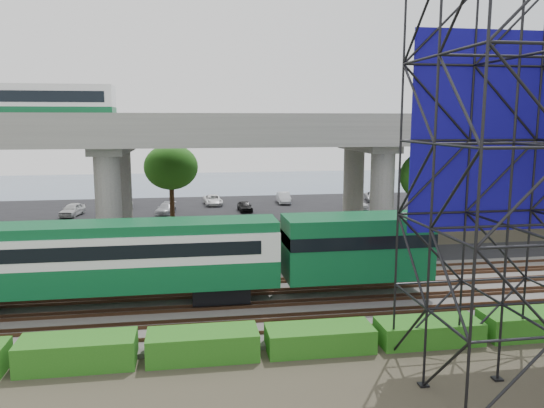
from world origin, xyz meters
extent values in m
plane|color=#474233|center=(0.00, 0.00, 0.00)|extent=(140.00, 140.00, 0.00)
cube|color=slate|center=(0.00, 2.00, 0.10)|extent=(90.00, 12.00, 0.20)
cube|color=black|center=(0.00, 10.50, 0.04)|extent=(90.00, 5.00, 0.08)
cube|color=black|center=(0.00, 34.00, 0.04)|extent=(90.00, 18.00, 0.08)
cube|color=#485A77|center=(0.00, 56.00, 0.01)|extent=(140.00, 40.00, 0.03)
cube|color=#472D1E|center=(0.00, -2.72, 0.28)|extent=(90.00, 0.08, 0.16)
cube|color=#472D1E|center=(0.00, -1.28, 0.28)|extent=(90.00, 0.08, 0.16)
cube|color=#472D1E|center=(0.00, -0.72, 0.28)|extent=(90.00, 0.08, 0.16)
cube|color=#472D1E|center=(0.00, 0.72, 0.28)|extent=(90.00, 0.08, 0.16)
cube|color=#472D1E|center=(0.00, 1.28, 0.28)|extent=(90.00, 0.08, 0.16)
cube|color=#472D1E|center=(0.00, 2.72, 0.28)|extent=(90.00, 0.08, 0.16)
cube|color=#472D1E|center=(0.00, 3.28, 0.28)|extent=(90.00, 0.08, 0.16)
cube|color=#472D1E|center=(0.00, 4.72, 0.28)|extent=(90.00, 0.08, 0.16)
cube|color=#472D1E|center=(0.00, 5.28, 0.28)|extent=(90.00, 0.08, 0.16)
cube|color=#472D1E|center=(0.00, 6.72, 0.28)|extent=(90.00, 0.08, 0.16)
cube|color=black|center=(-2.87, 2.00, 0.81)|extent=(3.00, 2.20, 0.90)
cube|color=#0B5029|center=(-9.37, 2.00, 1.96)|extent=(19.00, 3.00, 1.40)
cube|color=silver|center=(-9.37, 2.00, 3.41)|extent=(19.00, 3.00, 1.50)
cube|color=#0B5029|center=(-9.37, 2.00, 4.41)|extent=(19.00, 2.60, 0.50)
cube|color=black|center=(-8.37, 2.00, 3.46)|extent=(15.00, 3.06, 0.70)
cube|color=#0B5029|center=(4.63, 2.00, 2.96)|extent=(8.00, 3.00, 3.40)
cube|color=#9E9B93|center=(0.00, 16.00, 8.60)|extent=(80.00, 12.00, 1.20)
cube|color=#9E9B93|center=(0.00, 10.25, 9.75)|extent=(80.00, 0.50, 1.10)
cube|color=#9E9B93|center=(0.00, 21.75, 9.75)|extent=(80.00, 0.50, 1.10)
cylinder|color=#9E9B93|center=(-10.00, 12.50, 4.00)|extent=(1.80, 1.80, 8.00)
cylinder|color=#9E9B93|center=(-10.00, 19.50, 4.00)|extent=(1.80, 1.80, 8.00)
cube|color=#9E9B93|center=(-10.00, 16.00, 7.70)|extent=(2.40, 9.00, 0.60)
cylinder|color=#9E9B93|center=(10.00, 12.50, 4.00)|extent=(1.80, 1.80, 8.00)
cylinder|color=#9E9B93|center=(10.00, 19.50, 4.00)|extent=(1.80, 1.80, 8.00)
cube|color=#9E9B93|center=(10.00, 16.00, 7.70)|extent=(2.40, 9.00, 0.60)
cylinder|color=#9E9B93|center=(28.00, 19.50, 4.00)|extent=(1.80, 1.80, 8.00)
cube|color=black|center=(-15.76, 16.00, 9.55)|extent=(12.00, 2.50, 0.70)
cube|color=#0B5029|center=(-15.76, 16.00, 10.35)|extent=(12.00, 2.50, 0.90)
cube|color=silver|center=(-15.76, 16.00, 11.45)|extent=(12.00, 2.50, 1.30)
cube|color=black|center=(-15.76, 16.00, 11.50)|extent=(11.00, 2.56, 0.80)
cube|color=silver|center=(-15.76, 16.00, 12.25)|extent=(12.00, 2.40, 0.30)
cube|color=#110B7F|center=(8.56, -4.95, 9.30)|extent=(8.10, 0.08, 8.25)
cube|color=black|center=(8.56, -8.00, 0.04)|extent=(9.36, 6.36, 0.08)
cube|color=#1E6116|center=(-9.00, -4.30, 0.60)|extent=(4.60, 1.80, 1.20)
cube|color=#1E6116|center=(-4.00, -4.30, 0.58)|extent=(4.60, 1.80, 1.15)
cube|color=#1E6116|center=(1.00, -4.30, 0.52)|extent=(4.60, 1.80, 1.03)
cube|color=#1E6116|center=(6.00, -4.30, 0.51)|extent=(4.60, 1.80, 1.01)
cube|color=#1E6116|center=(11.00, -4.30, 0.56)|extent=(4.60, 1.80, 1.12)
cylinder|color=#382314|center=(14.00, 12.50, 2.40)|extent=(0.44, 0.44, 4.80)
ellipsoid|color=#1E6116|center=(14.00, 12.50, 5.60)|extent=(4.94, 4.94, 4.18)
cylinder|color=#382314|center=(-6.00, 24.00, 2.40)|extent=(0.44, 0.44, 4.80)
ellipsoid|color=#1E6116|center=(-6.00, 24.00, 5.60)|extent=(4.94, 4.94, 4.18)
imported|color=#BEBEBE|center=(-16.36, 31.00, 0.74)|extent=(2.32, 4.09, 1.31)
imported|color=#A9ACB1|center=(-11.44, 36.00, 0.64)|extent=(1.72, 3.56, 1.12)
imported|color=#A5A6AC|center=(-6.89, 31.00, 0.62)|extent=(2.34, 3.99, 1.09)
imported|color=white|center=(-1.69, 36.00, 0.66)|extent=(2.23, 4.29, 1.15)
imported|color=black|center=(1.52, 31.00, 0.65)|extent=(1.59, 3.42, 1.13)
imported|color=#B5B7BD|center=(6.70, 36.00, 0.72)|extent=(1.53, 3.97, 1.29)
imported|color=silver|center=(13.98, 31.00, 0.64)|extent=(2.22, 4.10, 1.13)
imported|color=#A5A6AD|center=(17.90, 36.00, 0.64)|extent=(2.71, 4.33, 1.12)
camera|label=1|loc=(-4.41, -25.38, 9.79)|focal=35.00mm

